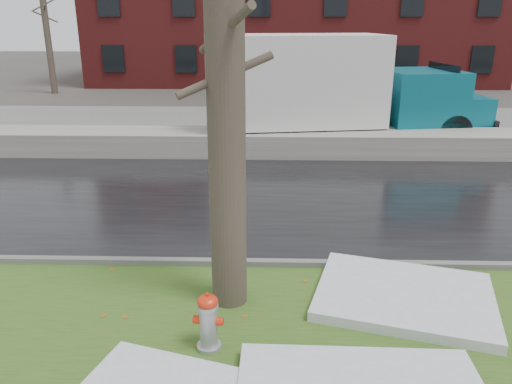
{
  "coord_description": "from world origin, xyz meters",
  "views": [
    {
      "loc": [
        0.46,
        -6.83,
        4.15
      ],
      "look_at": [
        0.21,
        2.15,
        1.0
      ],
      "focal_mm": 35.0,
      "sensor_mm": 36.0,
      "label": 1
    }
  ],
  "objects_px": {
    "box_truck": "(328,88)",
    "worker": "(233,101)",
    "tree": "(225,81)",
    "fire_hydrant": "(208,319)"
  },
  "relations": [
    {
      "from": "box_truck",
      "to": "worker",
      "type": "height_order",
      "value": "box_truck"
    },
    {
      "from": "tree",
      "to": "fire_hydrant",
      "type": "bearing_deg",
      "value": -98.39
    },
    {
      "from": "fire_hydrant",
      "to": "worker",
      "type": "xyz_separation_m",
      "value": [
        -0.44,
        10.64,
        1.12
      ]
    },
    {
      "from": "tree",
      "to": "worker",
      "type": "distance_m",
      "value": 9.62
    },
    {
      "from": "fire_hydrant",
      "to": "tree",
      "type": "bearing_deg",
      "value": 88.52
    },
    {
      "from": "tree",
      "to": "box_truck",
      "type": "bearing_deg",
      "value": 76.0
    },
    {
      "from": "worker",
      "to": "box_truck",
      "type": "bearing_deg",
      "value": -173.56
    },
    {
      "from": "box_truck",
      "to": "worker",
      "type": "xyz_separation_m",
      "value": [
        -3.13,
        -0.67,
        -0.34
      ]
    },
    {
      "from": "tree",
      "to": "box_truck",
      "type": "distance_m",
      "value": 10.51
    },
    {
      "from": "box_truck",
      "to": "tree",
      "type": "bearing_deg",
      "value": -112.57
    }
  ]
}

